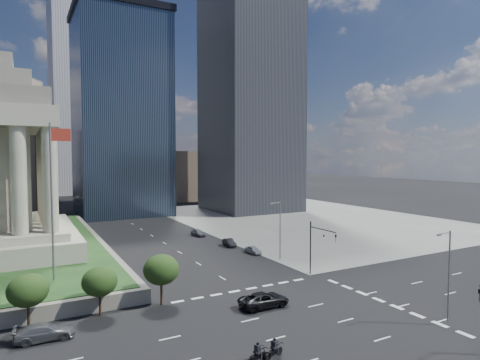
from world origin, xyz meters
TOP-DOWN VIEW (x-y plane):
  - ground at (0.00, 100.00)m, footprint 500.00×500.00m
  - sidewalk_ne at (46.00, 60.00)m, footprint 68.00×90.00m
  - flagpole at (-21.83, 24.00)m, footprint 2.52×0.24m
  - midrise_glass at (2.00, 95.00)m, footprint 26.00×26.00m
  - skyscraper_tall at (8.00, 185.00)m, footprint 40.00×40.00m
  - highrise_ne at (42.00, 85.00)m, footprint 26.00×28.00m
  - building_filler_ne at (32.00, 130.00)m, footprint 20.00×30.00m
  - building_filler_nw at (-30.00, 130.00)m, footprint 24.00×30.00m
  - traffic_signal_ne at (12.50, 13.70)m, footprint 0.30×5.74m
  - street_lamp_south at (13.33, -6.00)m, footprint 2.13×0.22m
  - street_lamp_north at (13.33, 25.00)m, footprint 2.13×0.22m
  - pickup_truck at (-0.63, 7.54)m, footprint 2.89×6.13m
  - suv_grey at (-23.70, 10.39)m, footprint 2.50×5.56m
  - parked_sedan_near at (11.50, 30.66)m, footprint 4.05×1.78m
  - parked_sedan_mid at (10.36, 38.11)m, footprint 2.03×4.54m
  - parked_sedan_far at (9.00, 50.68)m, footprint 4.75×2.31m
  - motorcycle_lead at (-6.32, -3.13)m, footprint 2.49×1.42m
  - motorcycle_trail at (-8.05, -3.15)m, footprint 2.56×1.17m

SIDE VIEW (x-z plane):
  - ground at x=0.00m, z-range 0.00..0.00m
  - sidewalk_ne at x=46.00m, z-range 0.00..0.03m
  - parked_sedan_near at x=11.50m, z-range 0.00..1.36m
  - parked_sedan_mid at x=10.36m, z-range 0.00..1.45m
  - parked_sedan_far at x=9.00m, z-range 0.00..1.56m
  - suv_grey at x=-23.70m, z-range 0.00..1.58m
  - pickup_truck at x=-0.63m, z-range 0.00..1.69m
  - motorcycle_lead at x=-6.32m, z-range 0.00..1.80m
  - motorcycle_trail at x=-8.05m, z-range 0.00..1.84m
  - traffic_signal_ne at x=12.50m, z-range 1.25..9.25m
  - street_lamp_south at x=13.33m, z-range 0.66..10.66m
  - street_lamp_north at x=13.33m, z-range 0.66..10.66m
  - building_filler_ne at x=32.00m, z-range 0.00..20.00m
  - flagpole at x=-21.83m, z-range 3.11..23.11m
  - building_filler_nw at x=-30.00m, z-range 0.00..28.00m
  - midrise_glass at x=2.00m, z-range 0.00..60.00m
  - highrise_ne at x=42.00m, z-range 0.00..100.00m
  - skyscraper_tall at x=8.00m, z-range 0.00..190.00m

